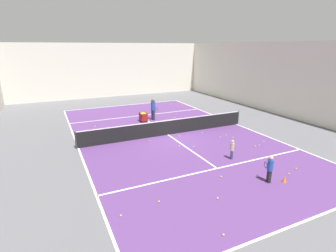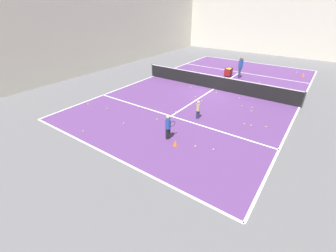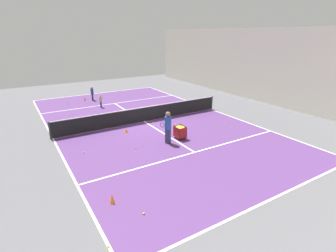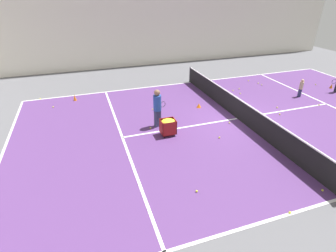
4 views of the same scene
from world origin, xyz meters
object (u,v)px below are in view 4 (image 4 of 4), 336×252
object	(u,v)px
child_midcourt	(301,87)
ball_cart	(168,124)
tennis_net	(238,109)
training_cone_0	(199,105)
training_cone_1	(75,97)
coach_at_net	(157,106)

from	to	relation	value
child_midcourt	ball_cart	size ratio (longest dim) A/B	1.43
tennis_net	training_cone_0	xyz separation A→B (m)	(1.84, 1.20, -0.42)
tennis_net	training_cone_0	size ratio (longest dim) A/B	49.46
tennis_net	child_midcourt	world-z (taller)	child_midcourt
ball_cart	training_cone_1	xyz separation A→B (m)	(5.40, 3.73, -0.34)
tennis_net	coach_at_net	distance (m)	3.96
child_midcourt	training_cone_0	distance (m)	6.25
child_midcourt	training_cone_0	size ratio (longest dim) A/B	4.39
training_cone_1	coach_at_net	bearing A→B (deg)	-141.65
tennis_net	coach_at_net	size ratio (longest dim) A/B	6.69
child_midcourt	training_cone_0	bearing A→B (deg)	23.29
child_midcourt	training_cone_0	xyz separation A→B (m)	(0.48, 6.21, -0.49)
tennis_net	child_midcourt	size ratio (longest dim) A/B	11.27
tennis_net	ball_cart	bearing A→B (deg)	96.15
tennis_net	training_cone_0	distance (m)	2.24
coach_at_net	training_cone_0	bearing A→B (deg)	5.53
coach_at_net	child_midcourt	bearing A→B (deg)	-15.23
ball_cart	training_cone_0	bearing A→B (deg)	-48.22
tennis_net	coach_at_net	world-z (taller)	coach_at_net
training_cone_0	training_cone_1	size ratio (longest dim) A/B	0.69
ball_cart	training_cone_0	size ratio (longest dim) A/B	3.07
tennis_net	coach_at_net	xyz separation A→B (m)	(0.52, 3.89, 0.49)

